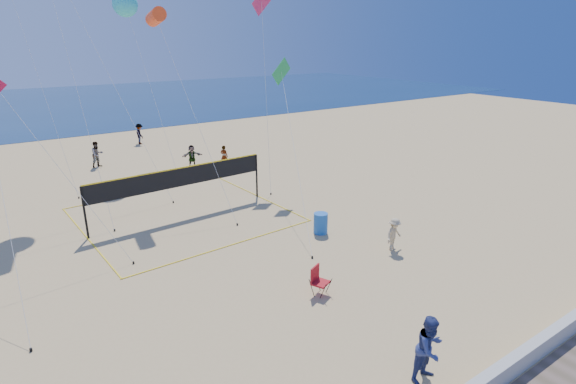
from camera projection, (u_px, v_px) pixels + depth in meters
ground at (354, 356)px, 12.87m from camera, size 120.00×120.00×0.00m
ocean at (43, 105)px, 61.10m from camera, size 140.00×50.00×0.03m
bystander_a at (430, 349)px, 11.71m from camera, size 0.97×0.78×1.89m
bystander_b at (394, 234)px, 19.09m from camera, size 1.02×0.71×1.45m
far_person_1 at (192, 156)px, 31.57m from camera, size 1.49×0.69×1.55m
far_person_2 at (224, 156)px, 31.50m from camera, size 0.62×0.67×1.55m
far_person_3 at (97, 154)px, 31.45m from camera, size 1.07×0.96×1.82m
far_person_4 at (140, 134)px, 38.35m from camera, size 0.69×1.15×1.75m
camp_chair at (318, 279)px, 15.80m from camera, size 0.73×0.84×1.17m
trash_barrel at (321, 223)px, 20.83m from camera, size 0.66×0.66×0.97m
volleyball_net at (180, 183)px, 22.56m from camera, size 9.97×9.82×2.53m
kite_2 at (156, 17)px, 22.66m from camera, size 1.56×6.78×10.12m
kite_4 at (283, 81)px, 24.60m from camera, size 4.90×8.61×7.64m
kite_5 at (262, 13)px, 26.88m from camera, size 2.93×4.31×11.50m
kite_7 at (125, 4)px, 28.33m from camera, size 1.80×6.64×11.44m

